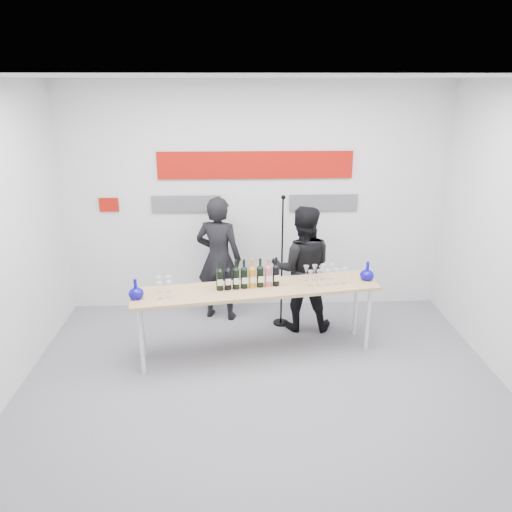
# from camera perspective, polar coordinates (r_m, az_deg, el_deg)

# --- Properties ---
(ground) EXTENTS (5.00, 5.00, 0.00)m
(ground) POSITION_cam_1_polar(r_m,az_deg,el_deg) (5.32, 0.79, -14.51)
(ground) COLOR slate
(ground) RESTS_ON ground
(back_wall) EXTENTS (5.00, 0.04, 3.00)m
(back_wall) POSITION_cam_1_polar(r_m,az_deg,el_deg) (6.58, -0.08, 6.52)
(back_wall) COLOR silver
(back_wall) RESTS_ON ground
(signage) EXTENTS (3.38, 0.02, 0.79)m
(signage) POSITION_cam_1_polar(r_m,az_deg,el_deg) (6.48, -0.57, 9.10)
(signage) COLOR #A41007
(signage) RESTS_ON back_wall
(tasting_table) EXTENTS (2.77, 0.98, 0.82)m
(tasting_table) POSITION_cam_1_polar(r_m,az_deg,el_deg) (5.52, 0.04, -4.23)
(tasting_table) COLOR tan
(tasting_table) RESTS_ON ground
(wine_bottles) EXTENTS (0.71, 0.19, 0.33)m
(wine_bottles) POSITION_cam_1_polar(r_m,az_deg,el_deg) (5.44, -0.91, -2.02)
(wine_bottles) COLOR black
(wine_bottles) RESTS_ON tasting_table
(decanter_left) EXTENTS (0.16, 0.16, 0.21)m
(decanter_left) POSITION_cam_1_polar(r_m,az_deg,el_deg) (5.35, -13.59, -3.65)
(decanter_left) COLOR #0D089B
(decanter_left) RESTS_ON tasting_table
(decanter_right) EXTENTS (0.16, 0.16, 0.21)m
(decanter_right) POSITION_cam_1_polar(r_m,az_deg,el_deg) (5.82, 12.60, -1.65)
(decanter_right) COLOR #0D089B
(decanter_right) RESTS_ON tasting_table
(glasses_left) EXTENTS (0.19, 0.24, 0.18)m
(glasses_left) POSITION_cam_1_polar(r_m,az_deg,el_deg) (5.36, -10.45, -3.52)
(glasses_left) COLOR silver
(glasses_left) RESTS_ON tasting_table
(glasses_right) EXTENTS (0.48, 0.27, 0.18)m
(glasses_right) POSITION_cam_1_polar(r_m,az_deg,el_deg) (5.65, 7.74, -2.16)
(glasses_right) COLOR silver
(glasses_right) RESTS_ON tasting_table
(presenter_left) EXTENTS (0.68, 0.54, 1.63)m
(presenter_left) POSITION_cam_1_polar(r_m,az_deg,el_deg) (6.39, -4.28, -0.33)
(presenter_left) COLOR black
(presenter_left) RESTS_ON ground
(presenter_right) EXTENTS (0.81, 0.66, 1.58)m
(presenter_right) POSITION_cam_1_polar(r_m,az_deg,el_deg) (6.14, 5.28, -1.46)
(presenter_right) COLOR black
(presenter_right) RESTS_ON ground
(mic_stand) EXTENTS (0.20, 0.20, 1.70)m
(mic_stand) POSITION_cam_1_polar(r_m,az_deg,el_deg) (6.30, 2.93, -3.51)
(mic_stand) COLOR black
(mic_stand) RESTS_ON ground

